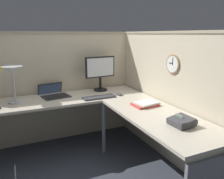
% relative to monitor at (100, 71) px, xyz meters
% --- Properties ---
extents(ground_plane, '(6.80, 6.80, 0.00)m').
position_rel_monitor_xyz_m(ground_plane, '(-0.31, -0.64, -1.02)').
color(ground_plane, '#383D47').
extents(cubicle_wall_back, '(2.57, 0.12, 1.58)m').
position_rel_monitor_xyz_m(cubicle_wall_back, '(-0.67, 0.23, -0.23)').
color(cubicle_wall_back, beige).
rests_on(cubicle_wall_back, ground).
extents(cubicle_wall_right, '(0.12, 2.37, 1.58)m').
position_rel_monitor_xyz_m(cubicle_wall_right, '(0.56, -0.90, -0.23)').
color(cubicle_wall_right, beige).
rests_on(cubicle_wall_right, ground).
extents(desk, '(2.35, 2.15, 0.73)m').
position_rel_monitor_xyz_m(desk, '(-0.45, -0.69, -0.39)').
color(desk, beige).
rests_on(desk, ground).
extents(monitor, '(0.46, 0.20, 0.50)m').
position_rel_monitor_xyz_m(monitor, '(0.00, 0.00, 0.00)').
color(monitor, black).
rests_on(monitor, desk).
extents(laptop, '(0.40, 0.43, 0.22)m').
position_rel_monitor_xyz_m(laptop, '(-0.69, 0.00, -0.27)').
color(laptop, '#232326').
rests_on(laptop, desk).
extents(keyboard, '(0.43, 0.15, 0.02)m').
position_rel_monitor_xyz_m(keyboard, '(-0.17, -0.38, -0.28)').
color(keyboard, '#38383D').
rests_on(keyboard, desk).
extents(computer_mouse, '(0.06, 0.10, 0.03)m').
position_rel_monitor_xyz_m(computer_mouse, '(0.14, -0.37, -0.28)').
color(computer_mouse, '#38383D').
rests_on(computer_mouse, desk).
extents(desk_lamp_dome, '(0.24, 0.24, 0.44)m').
position_rel_monitor_xyz_m(desk_lamp_dome, '(-1.17, -0.14, 0.07)').
color(desk_lamp_dome, '#B7BABF').
rests_on(desk_lamp_dome, desk).
extents(office_phone, '(0.19, 0.21, 0.11)m').
position_rel_monitor_xyz_m(office_phone, '(0.18, -1.55, -0.26)').
color(office_phone, '#38383D').
rests_on(office_phone, desk).
extents(book_stack, '(0.30, 0.23, 0.04)m').
position_rel_monitor_xyz_m(book_stack, '(0.21, -0.90, -0.27)').
color(book_stack, '#BF3F38').
rests_on(book_stack, desk).
extents(wall_clock, '(0.04, 0.22, 0.22)m').
position_rel_monitor_xyz_m(wall_clock, '(0.51, -0.99, 0.19)').
color(wall_clock, olive).
extents(pinned_note_leftmost, '(0.06, 0.00, 0.06)m').
position_rel_monitor_xyz_m(pinned_note_leftmost, '(-1.31, 0.18, 0.09)').
color(pinned_note_leftmost, '#EAD84C').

